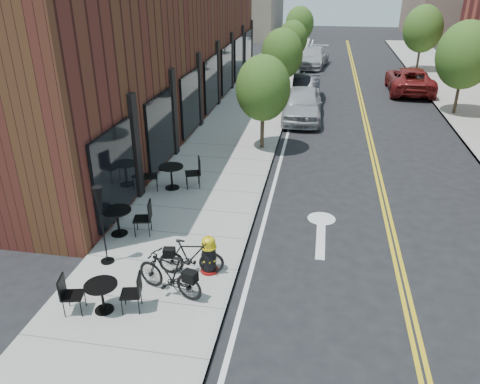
# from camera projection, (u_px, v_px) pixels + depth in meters

# --- Properties ---
(ground) EXTENTS (120.00, 120.00, 0.00)m
(ground) POSITION_uv_depth(u_px,v_px,m) (238.00, 274.00, 11.63)
(ground) COLOR black
(ground) RESTS_ON ground
(sidewalk_near) EXTENTS (4.00, 70.00, 0.12)m
(sidewalk_near) POSITION_uv_depth(u_px,v_px,m) (234.00, 139.00, 20.82)
(sidewalk_near) COLOR #9E9B93
(sidewalk_near) RESTS_ON ground
(building_near) EXTENTS (5.00, 28.00, 7.00)m
(building_near) POSITION_uv_depth(u_px,v_px,m) (161.00, 44.00, 23.62)
(building_near) COLOR #4F1F19
(building_near) RESTS_ON ground
(tree_near_a) EXTENTS (2.20, 2.20, 3.81)m
(tree_near_a) POSITION_uv_depth(u_px,v_px,m) (263.00, 88.00, 18.62)
(tree_near_a) COLOR #382B1E
(tree_near_a) RESTS_ON sidewalk_near
(tree_near_b) EXTENTS (2.30, 2.30, 3.98)m
(tree_near_b) POSITION_uv_depth(u_px,v_px,m) (282.00, 54.00, 25.70)
(tree_near_b) COLOR #382B1E
(tree_near_b) RESTS_ON sidewalk_near
(tree_near_c) EXTENTS (2.10, 2.10, 3.67)m
(tree_near_c) POSITION_uv_depth(u_px,v_px,m) (293.00, 39.00, 32.90)
(tree_near_c) COLOR #382B1E
(tree_near_c) RESTS_ON sidewalk_near
(tree_near_d) EXTENTS (2.40, 2.40, 4.11)m
(tree_near_d) POSITION_uv_depth(u_px,v_px,m) (300.00, 24.00, 39.91)
(tree_near_d) COLOR #382B1E
(tree_near_d) RESTS_ON sidewalk_near
(tree_far_b) EXTENTS (2.80, 2.80, 4.62)m
(tree_far_b) POSITION_uv_depth(u_px,v_px,m) (465.00, 55.00, 23.22)
(tree_far_b) COLOR #382B1E
(tree_far_b) RESTS_ON sidewalk_far
(tree_far_c) EXTENTS (2.80, 2.80, 4.62)m
(tree_far_c) POSITION_uv_depth(u_px,v_px,m) (423.00, 29.00, 33.90)
(tree_far_c) COLOR #382B1E
(tree_far_c) RESTS_ON sidewalk_far
(fire_hydrant) EXTENTS (0.56, 0.56, 1.01)m
(fire_hydrant) POSITION_uv_depth(u_px,v_px,m) (209.00, 255.00, 11.34)
(fire_hydrant) COLOR maroon
(fire_hydrant) RESTS_ON sidewalk_near
(bicycle_left) EXTENTS (1.80, 1.03, 1.04)m
(bicycle_left) POSITION_uv_depth(u_px,v_px,m) (169.00, 274.00, 10.54)
(bicycle_left) COLOR black
(bicycle_left) RESTS_ON sidewalk_near
(bicycle_right) EXTENTS (1.64, 0.68, 0.95)m
(bicycle_right) POSITION_uv_depth(u_px,v_px,m) (191.00, 257.00, 11.25)
(bicycle_right) COLOR black
(bicycle_right) RESTS_ON sidewalk_near
(bistro_set_a) EXTENTS (1.70, 0.86, 0.89)m
(bistro_set_a) POSITION_uv_depth(u_px,v_px,m) (102.00, 294.00, 10.02)
(bistro_set_a) COLOR black
(bistro_set_a) RESTS_ON sidewalk_near
(bistro_set_b) EXTENTS (1.88, 0.94, 0.99)m
(bistro_set_b) POSITION_uv_depth(u_px,v_px,m) (118.00, 218.00, 12.97)
(bistro_set_b) COLOR black
(bistro_set_b) RESTS_ON sidewalk_near
(bistro_set_c) EXTENTS (1.97, 1.12, 1.04)m
(bistro_set_c) POSITION_uv_depth(u_px,v_px,m) (171.00, 174.00, 15.75)
(bistro_set_c) COLOR black
(bistro_set_c) RESTS_ON sidewalk_near
(patio_umbrella) EXTENTS (0.34, 0.34, 2.09)m
(patio_umbrella) POSITION_uv_depth(u_px,v_px,m) (100.00, 209.00, 11.28)
(patio_umbrella) COLOR black
(patio_umbrella) RESTS_ON sidewalk_near
(parked_car_a) EXTENTS (2.00, 4.78, 1.62)m
(parked_car_a) POSITION_uv_depth(u_px,v_px,m) (302.00, 104.00, 23.39)
(parked_car_a) COLOR #A5A8AE
(parked_car_a) RESTS_ON ground
(parked_car_b) EXTENTS (1.61, 4.39, 1.44)m
(parked_car_b) POSITION_uv_depth(u_px,v_px,m) (306.00, 89.00, 26.88)
(parked_car_b) COLOR black
(parked_car_b) RESTS_ON ground
(parked_car_c) EXTENTS (2.72, 5.29, 1.47)m
(parked_car_c) POSITION_uv_depth(u_px,v_px,m) (313.00, 57.00, 36.62)
(parked_car_c) COLOR #B2B2B7
(parked_car_c) RESTS_ON ground
(parked_car_far) EXTENTS (2.67, 5.59, 1.54)m
(parked_car_far) POSITION_uv_depth(u_px,v_px,m) (410.00, 80.00, 28.82)
(parked_car_far) COLOR maroon
(parked_car_far) RESTS_ON ground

